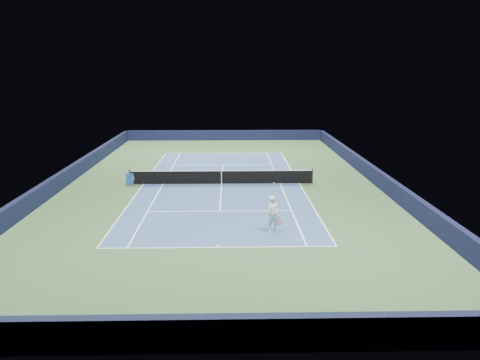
{
  "coord_description": "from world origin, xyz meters",
  "views": [
    {
      "loc": [
        0.59,
        -31.91,
        8.08
      ],
      "look_at": [
        1.23,
        -3.0,
        1.0
      ],
      "focal_mm": 35.0,
      "sensor_mm": 36.0,
      "label": 1
    }
  ],
  "objects": [
    {
      "name": "wall_far",
      "position": [
        0.0,
        19.82,
        0.55
      ],
      "size": [
        22.0,
        0.35,
        1.1
      ],
      "primitive_type": "cube",
      "color": "black",
      "rests_on": "ground"
    },
    {
      "name": "center_service_line",
      "position": [
        0.0,
        0.0,
        0.01
      ],
      "size": [
        0.08,
        12.8,
        0.0
      ],
      "primitive_type": "cube",
      "color": "white",
      "rests_on": "ground"
    },
    {
      "name": "sideline_singles_right",
      "position": [
        4.12,
        0.0,
        0.01
      ],
      "size": [
        0.08,
        23.77,
        0.0
      ],
      "primitive_type": "cube",
      "color": "white",
      "rests_on": "ground"
    },
    {
      "name": "tennis_net",
      "position": [
        0.0,
        0.0,
        0.5
      ],
      "size": [
        12.9,
        0.1,
        1.07
      ],
      "color": "black",
      "rests_on": "ground"
    },
    {
      "name": "tennis_player",
      "position": [
        2.74,
        -9.8,
        0.91
      ],
      "size": [
        0.87,
        1.36,
        2.28
      ],
      "color": "white",
      "rests_on": "ground"
    },
    {
      "name": "wall_left",
      "position": [
        -10.82,
        0.0,
        0.55
      ],
      "size": [
        0.35,
        40.0,
        1.1
      ],
      "primitive_type": "cube",
      "color": "black",
      "rests_on": "ground"
    },
    {
      "name": "baseline_near",
      "position": [
        0.0,
        -11.88,
        0.01
      ],
      "size": [
        10.97,
        0.08,
        0.0
      ],
      "primitive_type": "cube",
      "color": "white",
      "rests_on": "ground"
    },
    {
      "name": "wall_right",
      "position": [
        10.82,
        0.0,
        0.55
      ],
      "size": [
        0.35,
        40.0,
        1.1
      ],
      "primitive_type": "cube",
      "color": "black",
      "rests_on": "ground"
    },
    {
      "name": "ground",
      "position": [
        0.0,
        0.0,
        0.0
      ],
      "size": [
        40.0,
        40.0,
        0.0
      ],
      "primitive_type": "plane",
      "color": "#2E4F2B",
      "rests_on": "ground"
    },
    {
      "name": "center_mark_near",
      "position": [
        0.0,
        -11.73,
        0.01
      ],
      "size": [
        0.08,
        0.3,
        0.0
      ],
      "primitive_type": "cube",
      "color": "white",
      "rests_on": "ground"
    },
    {
      "name": "service_line_far",
      "position": [
        0.0,
        6.4,
        0.01
      ],
      "size": [
        8.23,
        0.08,
        0.0
      ],
      "primitive_type": "cube",
      "color": "white",
      "rests_on": "ground"
    },
    {
      "name": "sponsor_cube",
      "position": [
        -6.4,
        0.09,
        0.4
      ],
      "size": [
        0.58,
        0.46,
        0.8
      ],
      "color": "#1C54AA",
      "rests_on": "ground"
    },
    {
      "name": "center_mark_far",
      "position": [
        0.0,
        11.73,
        0.01
      ],
      "size": [
        0.08,
        0.3,
        0.0
      ],
      "primitive_type": "cube",
      "color": "white",
      "rests_on": "ground"
    },
    {
      "name": "sideline_doubles_left",
      "position": [
        -5.49,
        0.0,
        0.01
      ],
      "size": [
        0.08,
        23.77,
        0.0
      ],
      "primitive_type": "cube",
      "color": "white",
      "rests_on": "ground"
    },
    {
      "name": "service_line_near",
      "position": [
        0.0,
        -6.4,
        0.01
      ],
      "size": [
        8.23,
        0.08,
        0.0
      ],
      "primitive_type": "cube",
      "color": "white",
      "rests_on": "ground"
    },
    {
      "name": "baseline_far",
      "position": [
        0.0,
        11.88,
        0.01
      ],
      "size": [
        10.97,
        0.08,
        0.0
      ],
      "primitive_type": "cube",
      "color": "white",
      "rests_on": "ground"
    },
    {
      "name": "sideline_doubles_right",
      "position": [
        5.49,
        0.0,
        0.01
      ],
      "size": [
        0.08,
        23.77,
        0.0
      ],
      "primitive_type": "cube",
      "color": "white",
      "rests_on": "ground"
    },
    {
      "name": "sideline_singles_left",
      "position": [
        -4.12,
        0.0,
        0.01
      ],
      "size": [
        0.08,
        23.77,
        0.0
      ],
      "primitive_type": "cube",
      "color": "white",
      "rests_on": "ground"
    },
    {
      "name": "wall_near",
      "position": [
        0.0,
        -19.82,
        0.55
      ],
      "size": [
        22.0,
        0.35,
        1.1
      ],
      "primitive_type": "cube",
      "color": "black",
      "rests_on": "ground"
    },
    {
      "name": "court_surface",
      "position": [
        0.0,
        0.0,
        0.0
      ],
      "size": [
        10.97,
        23.77,
        0.01
      ],
      "primitive_type": "cube",
      "color": "#2C4B7B",
      "rests_on": "ground"
    }
  ]
}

